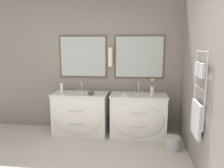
% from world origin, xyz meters
% --- Properties ---
extents(wall_back, '(4.95, 0.17, 2.60)m').
position_xyz_m(wall_back, '(0.01, 2.20, 1.31)').
color(wall_back, gray).
rests_on(wall_back, ground_plane).
extents(wall_right, '(0.13, 4.25, 2.60)m').
position_xyz_m(wall_right, '(1.70, 0.97, 1.29)').
color(wall_right, gray).
rests_on(wall_right, ground_plane).
extents(vanity_left, '(1.03, 0.57, 0.79)m').
position_xyz_m(vanity_left, '(-0.21, 1.85, 0.41)').
color(vanity_left, white).
rests_on(vanity_left, ground_plane).
extents(vanity_right, '(1.03, 0.57, 0.79)m').
position_xyz_m(vanity_right, '(0.88, 1.85, 0.41)').
color(vanity_right, white).
rests_on(vanity_right, ground_plane).
extents(faucet_left, '(0.17, 0.13, 0.21)m').
position_xyz_m(faucet_left, '(-0.21, 2.00, 0.90)').
color(faucet_left, silver).
rests_on(faucet_left, vanity_left).
extents(faucet_right, '(0.17, 0.13, 0.21)m').
position_xyz_m(faucet_right, '(0.88, 2.00, 0.90)').
color(faucet_right, silver).
rests_on(faucet_right, vanity_right).
extents(toiletry_bottle, '(0.05, 0.05, 0.22)m').
position_xyz_m(toiletry_bottle, '(-0.54, 1.80, 0.90)').
color(toiletry_bottle, silver).
rests_on(toiletry_bottle, vanity_left).
extents(amenity_bowl, '(0.12, 0.12, 0.07)m').
position_xyz_m(amenity_bowl, '(0.02, 1.77, 0.83)').
color(amenity_bowl, '#4C4742').
rests_on(amenity_bowl, vanity_left).
extents(flower_vase, '(0.07, 0.07, 0.30)m').
position_xyz_m(flower_vase, '(1.12, 1.91, 0.92)').
color(flower_vase, silver).
rests_on(flower_vase, vanity_right).
extents(soap_dish, '(0.09, 0.06, 0.04)m').
position_xyz_m(soap_dish, '(0.63, 1.79, 0.81)').
color(soap_dish, white).
rests_on(soap_dish, vanity_right).
extents(waste_bin, '(0.25, 0.25, 0.21)m').
position_xyz_m(waste_bin, '(1.44, 1.41, 0.11)').
color(waste_bin, '#B7B7BC').
rests_on(waste_bin, ground_plane).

